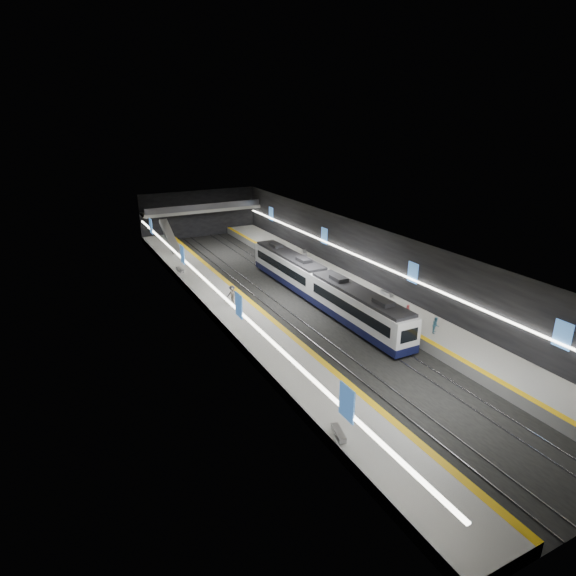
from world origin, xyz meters
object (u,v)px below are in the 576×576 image
bench_left_near (339,433)px  passenger_right_b (436,325)px  bench_right_far (305,253)px  bench_right_near (386,294)px  escalator (170,236)px  bench_left_far (180,270)px  passenger_left_b (232,294)px  train (320,285)px  passenger_left_a (232,295)px  passenger_right_a (408,313)px

bench_left_near → passenger_right_b: size_ratio=1.11×
passenger_right_b → bench_right_far: bearing=49.7°
bench_left_near → bench_right_near: size_ratio=1.09×
escalator → bench_right_near: size_ratio=4.98×
bench_left_far → passenger_left_b: (2.13, -13.28, 0.73)m
train → bench_right_near: 7.62m
passenger_right_b → passenger_left_b: (-14.13, 16.00, 0.17)m
train → bench_left_far: 19.66m
passenger_left_b → passenger_right_b: bearing=130.4°
bench_left_near → bench_left_far: size_ratio=0.97×
bench_left_near → bench_right_far: (18.41, 37.35, 0.02)m
bench_left_far → escalator: bearing=76.4°
bench_left_far → bench_right_far: (18.21, -0.66, 0.01)m
bench_left_near → bench_right_far: bearing=77.6°
passenger_left_a → passenger_left_b: (0.08, 0.27, 0.06)m
passenger_right_b → bench_left_near: bearing=171.5°
bench_right_near → passenger_left_a: 17.34m
bench_right_far → passenger_right_a: size_ratio=1.09×
bench_left_near → passenger_left_b: 24.86m
bench_left_near → bench_right_near: 26.39m
bench_right_near → passenger_right_a: 7.15m
passenger_left_a → bench_right_near: bearing=62.3°
train → bench_right_near: size_ratio=18.71×
passenger_left_b → passenger_left_a: bearing=73.1°
escalator → bench_right_near: (16.66, -30.87, -1.70)m
bench_right_near → passenger_left_b: size_ratio=0.84×
bench_left_far → passenger_left_a: 13.71m
bench_right_near → passenger_right_a: bearing=-114.7°
train → bench_left_near: bearing=-118.2°
bench_left_near → passenger_right_a: 20.05m
bench_left_near → bench_right_far: bench_right_far is taller
escalator → passenger_left_a: 25.14m
bench_left_near → bench_right_near: bench_left_near is taller
bench_right_far → escalator: bearing=168.2°
escalator → bench_left_far: 11.82m
passenger_right_a → train: bearing=20.1°
escalator → passenger_left_b: escalator is taller
escalator → bench_left_far: size_ratio=4.44×
bench_right_near → passenger_left_b: passenger_left_b is taller
escalator → passenger_right_b: size_ratio=5.09×
bench_right_far → passenger_left_a: bearing=-116.6°
train → escalator: bearing=110.1°
passenger_left_b → bench_left_near: bearing=83.6°
passenger_left_b → passenger_right_a: bearing=136.2°
passenger_right_b → escalator: bearing=73.1°
bench_right_far → passenger_right_b: passenger_right_b is taller
passenger_right_a → passenger_left_a: passenger_left_a is taller
train → bench_right_near: train is taller
passenger_right_b → passenger_left_a: (-14.21, 15.73, 0.10)m
escalator → passenger_left_b: bearing=-89.1°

